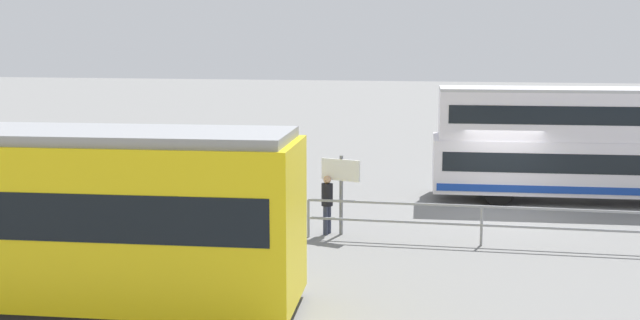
% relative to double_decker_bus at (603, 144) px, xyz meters
% --- Properties ---
extents(ground_plane, '(160.00, 160.00, 0.00)m').
position_rel_double_decker_bus_xyz_m(ground_plane, '(3.26, 2.36, -1.95)').
color(ground_plane, slate).
extents(double_decker_bus, '(11.32, 3.20, 3.81)m').
position_rel_double_decker_bus_xyz_m(double_decker_bus, '(0.00, 0.00, 0.00)').
color(double_decker_bus, silver).
rests_on(double_decker_bus, ground).
extents(pedestrian_near_railing, '(0.38, 0.38, 1.66)m').
position_rel_double_decker_bus_xyz_m(pedestrian_near_railing, '(8.18, 6.11, -1.00)').
color(pedestrian_near_railing, '#33384C').
rests_on(pedestrian_near_railing, ground).
extents(pedestrian_railing, '(9.39, 0.20, 1.08)m').
position_rel_double_decker_bus_xyz_m(pedestrian_railing, '(3.96, 6.50, -1.21)').
color(pedestrian_railing, gray).
rests_on(pedestrian_railing, ground).
extents(info_sign, '(1.13, 0.38, 2.23)m').
position_rel_double_decker_bus_xyz_m(info_sign, '(7.80, 6.10, -0.40)').
color(info_sign, slate).
rests_on(info_sign, ground).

